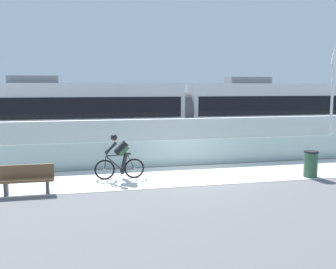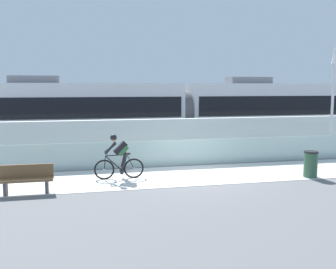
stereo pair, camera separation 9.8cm
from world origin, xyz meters
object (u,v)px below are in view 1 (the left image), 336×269
at_px(bench, 27,179).
at_px(lamp_post_antenna, 333,86).
at_px(tram, 183,112).
at_px(cyclist_on_bike, 120,157).
at_px(trash_bin, 311,164).

bearing_deg(bench, lamp_post_antenna, 14.83).
height_order(tram, bench, tram).
relative_size(tram, lamp_post_antenna, 4.34).
xyz_separation_m(tram, cyclist_on_bike, (-4.17, -6.85, -1.11)).
height_order(tram, trash_bin, tram).
bearing_deg(cyclist_on_bike, trash_bin, -10.42).
height_order(cyclist_on_bike, bench, cyclist_on_bike).
xyz_separation_m(cyclist_on_bike, bench, (-2.96, -1.29, -0.30)).
relative_size(tram, cyclist_on_bike, 12.75).
distance_m(cyclist_on_bike, trash_bin, 6.92).
relative_size(cyclist_on_bike, bench, 1.11).
height_order(lamp_post_antenna, trash_bin, lamp_post_antenna).
bearing_deg(lamp_post_antenna, trash_bin, -133.34).
bearing_deg(cyclist_on_bike, bench, -156.56).
distance_m(cyclist_on_bike, bench, 3.25).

